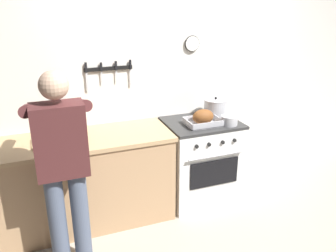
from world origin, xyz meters
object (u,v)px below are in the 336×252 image
person_cook (62,162)px  saucepan (229,120)px  cutting_board (53,141)px  bottle_olive_oil (70,120)px  roasting_pan (203,118)px  stock_pot (215,108)px  bottle_wine_red (66,124)px  stove (201,160)px  bottle_vinegar (46,124)px

person_cook → saucepan: (1.68, 0.39, -0.00)m
cutting_board → bottle_olive_oil: 0.32m
roasting_pan → stock_pot: 0.29m
person_cook → bottle_wine_red: size_ratio=5.19×
stock_pot → bottle_wine_red: size_ratio=0.78×
stove → saucepan: saucepan is taller
roasting_pan → cutting_board: bearing=177.2°
cutting_board → bottle_wine_red: size_ratio=1.12×
bottle_olive_oil → roasting_pan: bearing=-13.9°
stock_pot → cutting_board: (-1.69, -0.10, -0.09)m
stock_pot → bottle_olive_oil: bearing=174.7°
person_cook → bottle_wine_red: 0.63m
saucepan → bottle_wine_red: (-1.58, 0.23, 0.09)m
person_cook → stock_pot: person_cook is taller
stove → cutting_board: 1.57m
person_cook → bottle_wine_red: (0.09, 0.62, 0.08)m
roasting_pan → saucepan: (0.25, -0.09, -0.02)m
stove → bottle_vinegar: bearing=171.3°
bottle_vinegar → saucepan: bearing=-13.4°
stock_pot → bottle_olive_oil: size_ratio=0.98×
bottle_wine_red → person_cook: bearing=-98.6°
roasting_pan → stock_pot: stock_pot is taller
roasting_pan → cutting_board: size_ratio=0.98×
person_cook → bottle_vinegar: bearing=-4.5°
roasting_pan → bottle_vinegar: size_ratio=1.56×
roasting_pan → cutting_board: roasting_pan is taller
stock_pot → bottle_olive_oil: (-1.51, 0.14, 0.01)m
person_cook → stock_pot: size_ratio=6.67×
bottle_wine_red → bottle_vinegar: bearing=132.8°
stove → saucepan: 0.57m
stove → stock_pot: (0.20, 0.09, 0.55)m
person_cook → cutting_board: person_cook is taller
person_cook → cutting_board: (-0.04, 0.55, -0.04)m
bottle_olive_oil → bottle_vinegar: (-0.23, 0.01, -0.01)m
stock_pot → bottle_wine_red: bottle_wine_red is taller
roasting_pan → bottle_wine_red: size_ratio=1.10×
roasting_pan → cutting_board: 1.47m
bottle_olive_oil → bottle_wine_red: size_ratio=0.80×
person_cook → stock_pot: (1.66, 0.65, 0.05)m
person_cook → bottle_olive_oil: bearing=-20.6°
saucepan → bottle_olive_oil: bottle_olive_oil is taller
bottle_olive_oil → bottle_wine_red: 0.18m
saucepan → bottle_olive_oil: 1.58m
cutting_board → bottle_vinegar: (-0.04, 0.25, 0.08)m
bottle_olive_oil → bottle_wine_red: (-0.06, -0.17, 0.03)m
cutting_board → bottle_olive_oil: (0.19, 0.24, 0.10)m
roasting_pan → bottle_olive_oil: bearing=166.1°
bottle_vinegar → bottle_wine_red: bearing=-47.2°
stove → cutting_board: (-1.50, -0.02, 0.46)m
bottle_wine_red → saucepan: bearing=-8.4°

